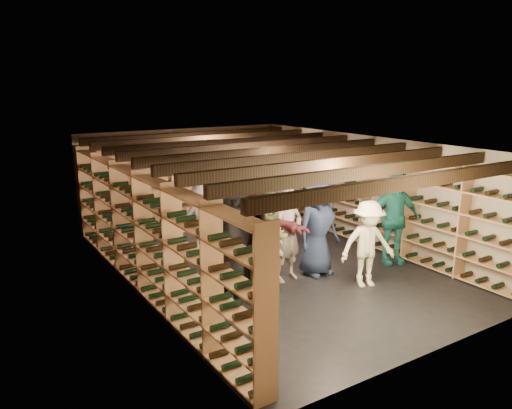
{
  "coord_description": "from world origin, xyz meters",
  "views": [
    {
      "loc": [
        -5.3,
        -7.85,
        3.52
      ],
      "look_at": [
        -0.19,
        0.2,
        1.21
      ],
      "focal_mm": 35.0,
      "sensor_mm": 36.0,
      "label": 1
    }
  ],
  "objects": [
    {
      "name": "person_9",
      "position": [
        -0.85,
        1.3,
        0.77
      ],
      "size": [
        1.01,
        0.6,
        1.54
      ],
      "primitive_type": "imported",
      "rotation": [
        0.0,
        0.0,
        -0.03
      ],
      "color": "#ACA89D",
      "rests_on": "ground"
    },
    {
      "name": "person_7",
      "position": [
        -0.2,
        -0.87,
        0.88
      ],
      "size": [
        0.7,
        0.52,
        1.76
      ],
      "primitive_type": "imported",
      "rotation": [
        0.0,
        0.0,
        0.15
      ],
      "color": "gray",
      "rests_on": "ground"
    },
    {
      "name": "crate_stack_right",
      "position": [
        0.25,
        1.3,
        0.26
      ],
      "size": [
        0.56,
        0.44,
        0.51
      ],
      "rotation": [
        0.0,
        0.0,
        0.24
      ],
      "color": "tan",
      "rests_on": "ground"
    },
    {
      "name": "wine_rack_back",
      "position": [
        0.0,
        3.83,
        1.07
      ],
      "size": [
        4.7,
        0.3,
        2.15
      ],
      "color": "tan",
      "rests_on": "ground"
    },
    {
      "name": "ceiling",
      "position": [
        0.0,
        0.0,
        2.4
      ],
      "size": [
        5.5,
        8.0,
        0.01
      ],
      "primitive_type": "cube",
      "color": "beige",
      "rests_on": "walls"
    },
    {
      "name": "crate_stack_left",
      "position": [
        0.43,
        1.3,
        0.42
      ],
      "size": [
        0.56,
        0.42,
        0.85
      ],
      "rotation": [
        0.0,
        0.0,
        0.2
      ],
      "color": "tan",
      "rests_on": "ground"
    },
    {
      "name": "person_0",
      "position": [
        -1.3,
        -0.94,
        0.94
      ],
      "size": [
        1.02,
        0.78,
        1.87
      ],
      "primitive_type": "imported",
      "rotation": [
        0.0,
        0.0,
        -0.22
      ],
      "color": "black",
      "rests_on": "ground"
    },
    {
      "name": "ceiling_joists",
      "position": [
        0.0,
        0.0,
        2.26
      ],
      "size": [
        5.4,
        7.12,
        0.18
      ],
      "color": "black",
      "rests_on": "ground"
    },
    {
      "name": "person_4",
      "position": [
        2.11,
        -1.26,
        0.92
      ],
      "size": [
        1.17,
        0.81,
        1.84
      ],
      "primitive_type": "imported",
      "rotation": [
        0.0,
        0.0,
        -0.38
      ],
      "color": "#258377",
      "rests_on": "ground"
    },
    {
      "name": "person_8",
      "position": [
        1.2,
        1.1,
        0.8
      ],
      "size": [
        0.96,
        0.87,
        1.6
      ],
      "primitive_type": "imported",
      "rotation": [
        0.0,
        0.0,
        0.42
      ],
      "color": "#4B2917",
      "rests_on": "ground"
    },
    {
      "name": "person_6",
      "position": [
        0.46,
        -0.94,
        0.91
      ],
      "size": [
        0.92,
        0.63,
        1.82
      ],
      "primitive_type": "imported",
      "rotation": [
        0.0,
        0.0,
        0.06
      ],
      "color": "#1C2741",
      "rests_on": "ground"
    },
    {
      "name": "person_12",
      "position": [
        2.18,
        1.3,
        0.85
      ],
      "size": [
        0.9,
        0.65,
        1.69
      ],
      "primitive_type": "imported",
      "rotation": [
        0.0,
        0.0,
        0.15
      ],
      "color": "#2F2F33",
      "rests_on": "ground"
    },
    {
      "name": "wine_rack_right",
      "position": [
        2.57,
        0.0,
        1.08
      ],
      "size": [
        0.32,
        7.5,
        2.15
      ],
      "color": "tan",
      "rests_on": "ground"
    },
    {
      "name": "ground",
      "position": [
        0.0,
        0.0,
        0.0
      ],
      "size": [
        8.0,
        8.0,
        0.0
      ],
      "primitive_type": "plane",
      "color": "black",
      "rests_on": "ground"
    },
    {
      "name": "person_11",
      "position": [
        -0.19,
        1.3,
        0.88
      ],
      "size": [
        1.69,
        1.14,
        1.75
      ],
      "primitive_type": "imported",
      "rotation": [
        0.0,
        0.0,
        0.42
      ],
      "color": "slate",
      "rests_on": "ground"
    },
    {
      "name": "person_5",
      "position": [
        -0.75,
        -0.83,
        0.93
      ],
      "size": [
        1.81,
        1.0,
        1.86
      ],
      "primitive_type": "imported",
      "rotation": [
        0.0,
        0.0,
        -0.28
      ],
      "color": "maroon",
      "rests_on": "ground"
    },
    {
      "name": "person_2",
      "position": [
        -0.91,
        -1.36,
        0.93
      ],
      "size": [
        1.09,
        0.98,
        1.86
      ],
      "primitive_type": "imported",
      "rotation": [
        0.0,
        0.0,
        0.37
      ],
      "color": "#4C5232",
      "rests_on": "ground"
    },
    {
      "name": "person_10",
      "position": [
        0.3,
        1.05,
        0.86
      ],
      "size": [
        1.06,
        0.6,
        1.71
      ],
      "primitive_type": "imported",
      "rotation": [
        0.0,
        0.0,
        0.19
      ],
      "color": "#24482F",
      "rests_on": "ground"
    },
    {
      "name": "person_3",
      "position": [
        0.83,
        -1.85,
        0.78
      ],
      "size": [
        1.13,
        0.86,
        1.55
      ],
      "primitive_type": "imported",
      "rotation": [
        0.0,
        0.0,
        -0.32
      ],
      "color": "beige",
      "rests_on": "ground"
    },
    {
      "name": "crate_loose",
      "position": [
        1.59,
        2.59,
        0.09
      ],
      "size": [
        0.59,
        0.49,
        0.17
      ],
      "primitive_type": "cube",
      "rotation": [
        0.0,
        0.0,
        0.38
      ],
      "color": "tan",
      "rests_on": "ground"
    },
    {
      "name": "walls",
      "position": [
        0.0,
        0.0,
        1.2
      ],
      "size": [
        5.52,
        8.02,
        2.4
      ],
      "color": "tan",
      "rests_on": "ground"
    },
    {
      "name": "wine_rack_left",
      "position": [
        -2.57,
        0.0,
        1.08
      ],
      "size": [
        0.32,
        7.5,
        2.15
      ],
      "color": "tan",
      "rests_on": "ground"
    }
  ]
}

